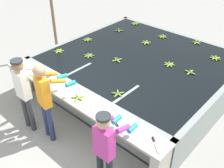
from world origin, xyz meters
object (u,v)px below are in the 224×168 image
(banana_bunch_floating_4, at_px, (169,64))
(banana_bunch_floating_7, at_px, (215,58))
(support_post_left, at_px, (52,6))
(banana_bunch_floating_3, at_px, (59,51))
(banana_bunch_floating_9, at_px, (196,43))
(banana_bunch_floating_8, at_px, (162,37))
(banana_bunch_floating_11, at_px, (118,94))
(worker_0, at_px, (24,88))
(banana_bunch_floating_1, at_px, (119,30))
(worker_2, at_px, (106,146))
(banana_bunch_floating_2, at_px, (89,56))
(banana_bunch_floating_5, at_px, (135,23))
(banana_bunch_floating_0, at_px, (87,40))
(banana_bunch_floating_12, at_px, (117,60))
(knife_0, at_px, (119,127))
(banana_bunch_floating_10, at_px, (190,72))
(banana_bunch_ledge_0, at_px, (78,98))
(knife_1, at_px, (155,142))
(banana_bunch_ledge_1, at_px, (38,71))
(worker_1, at_px, (46,96))
(banana_bunch_floating_6, at_px, (146,43))

(banana_bunch_floating_4, relative_size, banana_bunch_floating_7, 1.00)
(banana_bunch_floating_4, bearing_deg, support_post_left, -173.26)
(banana_bunch_floating_3, xyz_separation_m, banana_bunch_floating_9, (2.41, 2.86, 0.00))
(banana_bunch_floating_8, relative_size, banana_bunch_floating_11, 1.02)
(worker_0, relative_size, banana_bunch_floating_1, 7.38)
(banana_bunch_floating_11, bearing_deg, banana_bunch_floating_8, 106.36)
(worker_2, distance_m, banana_bunch_floating_3, 3.54)
(banana_bunch_floating_1, bearing_deg, banana_bunch_floating_9, 19.98)
(worker_2, bearing_deg, banana_bunch_floating_7, 89.80)
(worker_0, bearing_deg, banana_bunch_floating_2, 95.82)
(banana_bunch_floating_1, distance_m, banana_bunch_floating_3, 2.09)
(banana_bunch_floating_5, bearing_deg, banana_bunch_floating_0, -97.03)
(worker_0, relative_size, banana_bunch_floating_3, 5.90)
(worker_0, relative_size, banana_bunch_floating_2, 5.93)
(banana_bunch_floating_7, relative_size, banana_bunch_floating_12, 1.02)
(banana_bunch_floating_7, xyz_separation_m, banana_bunch_floating_12, (-1.74, -1.70, 0.00))
(banana_bunch_floating_5, relative_size, banana_bunch_floating_9, 1.01)
(banana_bunch_floating_0, relative_size, banana_bunch_floating_12, 1.02)
(banana_bunch_floating_4, xyz_separation_m, knife_0, (0.50, -2.42, -0.01))
(banana_bunch_floating_4, distance_m, banana_bunch_floating_10, 0.54)
(banana_bunch_floating_9, bearing_deg, worker_2, -80.44)
(banana_bunch_floating_7, xyz_separation_m, support_post_left, (-4.46, -1.48, 0.69))
(banana_bunch_ledge_0, xyz_separation_m, knife_1, (1.77, 0.03, -0.01))
(banana_bunch_floating_2, bearing_deg, banana_bunch_floating_9, 56.75)
(worker_0, height_order, banana_bunch_ledge_0, worker_0)
(knife_0, relative_size, knife_1, 1.15)
(banana_bunch_floating_10, bearing_deg, banana_bunch_floating_5, 150.69)
(banana_bunch_floating_9, relative_size, banana_bunch_ledge_1, 1.00)
(banana_bunch_floating_8, bearing_deg, worker_2, -68.24)
(banana_bunch_floating_8, distance_m, banana_bunch_floating_10, 2.00)
(banana_bunch_floating_7, distance_m, banana_bunch_ledge_1, 4.28)
(banana_bunch_floating_4, bearing_deg, knife_0, -78.36)
(banana_bunch_floating_4, height_order, banana_bunch_floating_8, same)
(banana_bunch_ledge_1, distance_m, knife_0, 2.54)
(banana_bunch_floating_10, height_order, knife_0, banana_bunch_floating_10)
(worker_1, height_order, banana_bunch_floating_12, worker_1)
(worker_0, height_order, banana_bunch_floating_4, worker_0)
(banana_bunch_floating_3, bearing_deg, banana_bunch_floating_9, 49.88)
(worker_0, distance_m, banana_bunch_floating_6, 3.56)
(banana_bunch_floating_8, bearing_deg, banana_bunch_floating_12, -91.68)
(banana_bunch_floating_4, height_order, banana_bunch_ledge_1, banana_bunch_ledge_1)
(banana_bunch_ledge_1, xyz_separation_m, knife_1, (3.19, -0.02, -0.01))
(support_post_left, bearing_deg, banana_bunch_floating_9, 28.30)
(worker_0, relative_size, banana_bunch_ledge_0, 6.00)
(banana_bunch_floating_1, relative_size, banana_bunch_floating_10, 0.80)
(banana_bunch_floating_6, bearing_deg, banana_bunch_floating_8, 79.59)
(banana_bunch_floating_0, distance_m, knife_1, 4.11)
(worker_0, bearing_deg, support_post_left, 132.32)
(worker_0, distance_m, banana_bunch_floating_1, 3.75)
(worker_2, xyz_separation_m, banana_bunch_floating_8, (-1.67, 4.17, -0.05))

